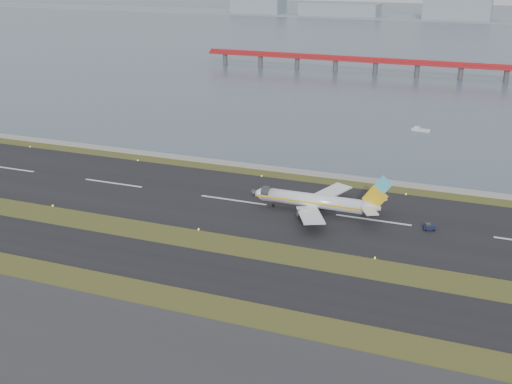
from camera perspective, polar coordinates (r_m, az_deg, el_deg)
ground at (r=157.46m, az=-6.33°, el=-4.41°), size 1000.00×1000.00×0.00m
apron_strip at (r=118.06m, az=-19.05°, el=-14.64°), size 1000.00×50.00×0.10m
taxiway_strip at (r=148.00m, az=-8.47°, el=-6.19°), size 1000.00×18.00×0.10m
runway_strip at (r=182.36m, az=-2.01°, el=-0.74°), size 1000.00×45.00×0.10m
seawall at (r=208.48m, az=1.24°, el=2.13°), size 1000.00×2.50×1.00m
bay_water at (r=593.66m, az=15.04°, el=13.30°), size 1400.00×800.00×1.30m
red_pier at (r=383.59m, az=14.17°, el=10.97°), size 260.00×5.00×10.20m
far_shoreline at (r=750.45m, az=17.72°, el=14.85°), size 1400.00×80.00×60.50m
airliner at (r=172.91m, az=5.44°, el=-0.82°), size 38.52×32.89×12.80m
pushback_tug at (r=168.22m, az=15.12°, el=-3.03°), size 3.24×2.50×1.83m
workboat_near at (r=263.29m, az=14.40°, el=5.38°), size 7.52×3.08×1.78m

